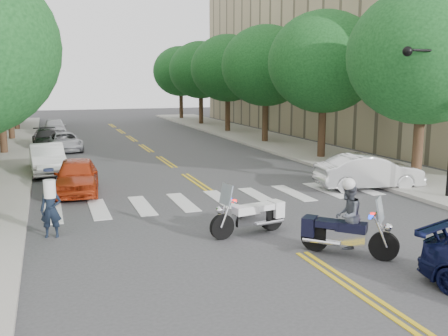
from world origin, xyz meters
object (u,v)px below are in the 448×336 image
motorcycle_parked (254,215)px  officer_standing (51,210)px  motorcycle_police (345,221)px  convertible (369,172)px

motorcycle_parked → officer_standing: 5.96m
motorcycle_police → convertible: 8.64m
motorcycle_parked → officer_standing: (-5.72, 1.66, 0.26)m
convertible → motorcycle_police: bearing=149.6°
officer_standing → convertible: size_ratio=0.37×
motorcycle_parked → officer_standing: officer_standing is taller
motorcycle_police → officer_standing: motorcycle_police is taller
officer_standing → convertible: 12.99m
convertible → motorcycle_parked: bearing=129.7°
motorcycle_police → convertible: bearing=-174.4°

